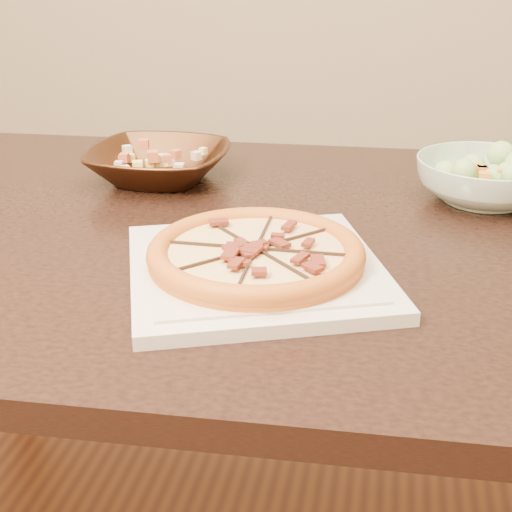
# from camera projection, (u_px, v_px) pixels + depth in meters

# --- Properties ---
(dining_table) EXTENTS (1.56, 1.05, 0.75)m
(dining_table) POSITION_uv_depth(u_px,v_px,m) (234.00, 277.00, 1.15)
(dining_table) COLOR black
(dining_table) RESTS_ON floor
(plate) EXTENTS (0.42, 0.42, 0.02)m
(plate) POSITION_uv_depth(u_px,v_px,m) (256.00, 269.00, 0.94)
(plate) COLOR beige
(plate) RESTS_ON dining_table
(pizza) EXTENTS (0.29, 0.29, 0.03)m
(pizza) POSITION_uv_depth(u_px,v_px,m) (256.00, 253.00, 0.93)
(pizza) COLOR #CB5624
(pizza) RESTS_ON plate
(bronze_bowl) EXTENTS (0.25, 0.25, 0.06)m
(bronze_bowl) POSITION_uv_depth(u_px,v_px,m) (159.00, 164.00, 1.31)
(bronze_bowl) COLOR #442614
(bronze_bowl) RESTS_ON dining_table
(mixed_dish) EXTENTS (0.11, 0.12, 0.03)m
(mixed_dish) POSITION_uv_depth(u_px,v_px,m) (157.00, 140.00, 1.29)
(mixed_dish) COLOR beige
(mixed_dish) RESTS_ON bronze_bowl
(salad_bowl) EXTENTS (0.26, 0.26, 0.07)m
(salad_bowl) POSITION_uv_depth(u_px,v_px,m) (485.00, 180.00, 1.20)
(salad_bowl) COLOR #B6CDBC
(salad_bowl) RESTS_ON dining_table
(salad) EXTENTS (0.12, 0.12, 0.04)m
(salad) POSITION_uv_depth(u_px,v_px,m) (489.00, 149.00, 1.18)
(salad) COLOR #93BC64
(salad) RESTS_ON salad_bowl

